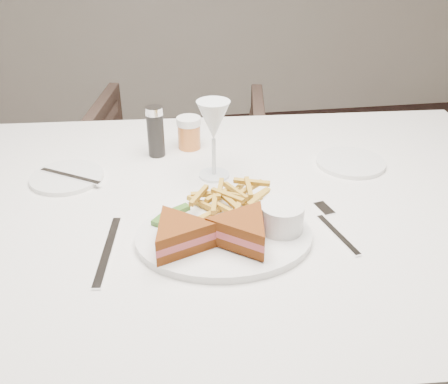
% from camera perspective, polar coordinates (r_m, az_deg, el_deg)
% --- Properties ---
extents(table, '(1.48, 1.04, 0.75)m').
position_cam_1_polar(table, '(1.26, -0.36, -15.86)').
color(table, silver).
rests_on(table, ground).
extents(chair_far, '(0.78, 0.74, 0.69)m').
position_cam_1_polar(chair_far, '(2.03, -5.11, 2.47)').
color(chair_far, '#4B372E').
rests_on(chair_far, ground).
extents(table_setting, '(0.81, 0.62, 0.18)m').
position_cam_1_polar(table_setting, '(0.97, -0.81, -0.44)').
color(table_setting, white).
rests_on(table_setting, table).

